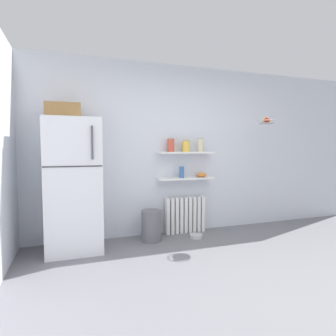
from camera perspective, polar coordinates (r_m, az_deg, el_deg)
The scene contains 14 objects.
ground_plane at distance 3.30m, azimuth 10.83°, elevation -19.72°, with size 7.04×7.04×0.00m, color slate.
back_wall at distance 4.43m, azimuth 1.03°, elevation 3.68°, with size 7.04×0.10×2.60m, color silver.
refrigerator at distance 3.82m, azimuth -18.67°, elevation -2.77°, with size 0.68×0.68×1.87m.
radiator at distance 4.49m, azimuth 3.44°, elevation -9.44°, with size 0.64×0.12×0.56m.
wall_shelf_lower at distance 4.37m, azimuth 3.62°, elevation -2.13°, with size 0.88×0.22×0.03m, color white.
wall_shelf_upper at distance 4.34m, azimuth 3.65°, elevation 3.13°, with size 0.88×0.22×0.03m, color white.
storage_jar_0 at distance 4.25m, azimuth 0.56°, elevation 4.69°, with size 0.11×0.11×0.21m.
storage_jar_1 at distance 4.34m, azimuth 3.65°, elevation 4.49°, with size 0.11×0.11×0.18m.
storage_jar_2 at distance 4.44m, azimuth 6.61°, elevation 4.66°, with size 0.08×0.08×0.21m.
vase at distance 4.33m, azimuth 2.77°, elevation -0.86°, with size 0.08×0.08×0.17m, color #38609E.
shelf_bowl at distance 4.47m, azimuth 6.80°, elevation -1.38°, with size 0.16×0.16×0.07m, color orange.
trash_bin at distance 4.12m, azimuth -3.37°, elevation -11.55°, with size 0.29×0.29×0.44m, color slate.
pet_food_bowl at distance 4.31m, azimuth 5.71°, elevation -13.57°, with size 0.19×0.19×0.05m, color #B7B7BC.
hanging_fruit_basket at distance 4.68m, azimuth 19.35°, elevation 9.00°, with size 0.28×0.28×0.10m.
Camera 1 is at (-1.52, -2.12, 1.33)m, focal length 30.08 mm.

